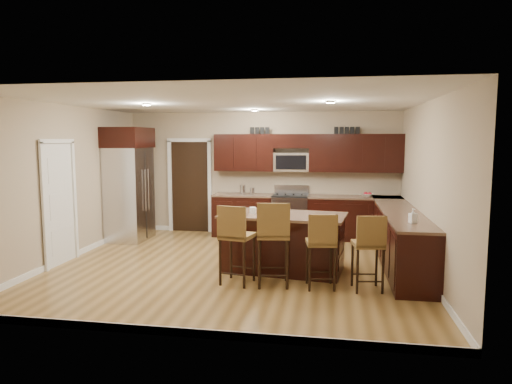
% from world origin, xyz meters
% --- Properties ---
extents(floor, '(6.00, 6.00, 0.00)m').
position_xyz_m(floor, '(0.00, 0.00, 0.00)').
color(floor, olive).
rests_on(floor, ground).
extents(ceiling, '(6.00, 6.00, 0.00)m').
position_xyz_m(ceiling, '(0.00, 0.00, 2.70)').
color(ceiling, silver).
rests_on(ceiling, wall_back).
extents(wall_back, '(6.00, 0.00, 6.00)m').
position_xyz_m(wall_back, '(0.00, 2.75, 1.35)').
color(wall_back, tan).
rests_on(wall_back, floor).
extents(wall_left, '(0.00, 5.50, 5.50)m').
position_xyz_m(wall_left, '(-3.00, 0.00, 1.35)').
color(wall_left, tan).
rests_on(wall_left, floor).
extents(wall_right, '(0.00, 5.50, 5.50)m').
position_xyz_m(wall_right, '(3.00, 0.00, 1.35)').
color(wall_right, tan).
rests_on(wall_right, floor).
extents(base_cabinets, '(4.02, 3.96, 0.92)m').
position_xyz_m(base_cabinets, '(1.90, 1.45, 0.46)').
color(base_cabinets, black).
rests_on(base_cabinets, floor).
extents(upper_cabinets, '(4.00, 0.33, 0.80)m').
position_xyz_m(upper_cabinets, '(1.04, 2.58, 1.84)').
color(upper_cabinets, black).
rests_on(upper_cabinets, wall_back).
extents(range, '(0.76, 0.64, 1.11)m').
position_xyz_m(range, '(0.68, 2.45, 0.47)').
color(range, silver).
rests_on(range, floor).
extents(microwave, '(0.76, 0.31, 0.40)m').
position_xyz_m(microwave, '(0.68, 2.60, 1.62)').
color(microwave, silver).
rests_on(microwave, upper_cabinets).
extents(doorway, '(0.85, 0.03, 2.06)m').
position_xyz_m(doorway, '(-1.65, 2.73, 1.03)').
color(doorway, black).
rests_on(doorway, floor).
extents(pantry_door, '(0.03, 0.80, 2.04)m').
position_xyz_m(pantry_door, '(-2.98, -0.30, 1.02)').
color(pantry_door, white).
rests_on(pantry_door, floor).
extents(letter_decor, '(2.20, 0.03, 0.15)m').
position_xyz_m(letter_decor, '(0.90, 2.58, 2.29)').
color(letter_decor, black).
rests_on(letter_decor, upper_cabinets).
extents(island, '(2.07, 1.27, 0.92)m').
position_xyz_m(island, '(0.79, -0.06, 0.43)').
color(island, black).
rests_on(island, floor).
extents(stool_left, '(0.52, 0.52, 1.17)m').
position_xyz_m(stool_left, '(0.18, -0.91, 0.73)').
color(stool_left, olive).
rests_on(stool_left, floor).
extents(stool_mid, '(0.52, 0.52, 1.23)m').
position_xyz_m(stool_mid, '(0.74, -0.91, 0.77)').
color(stool_mid, olive).
rests_on(stool_mid, floor).
extents(stool_right, '(0.46, 0.46, 1.09)m').
position_xyz_m(stool_right, '(1.42, -0.91, 0.68)').
color(stool_right, olive).
rests_on(stool_right, floor).
extents(refrigerator, '(0.79, 1.03, 2.35)m').
position_xyz_m(refrigerator, '(-2.62, 1.65, 1.20)').
color(refrigerator, silver).
rests_on(refrigerator, floor).
extents(floor_mat, '(0.88, 0.66, 0.01)m').
position_xyz_m(floor_mat, '(1.37, 1.90, 0.01)').
color(floor_mat, brown).
rests_on(floor_mat, floor).
extents(fruit_bowl, '(0.32, 0.32, 0.06)m').
position_xyz_m(fruit_bowl, '(2.28, 2.45, 0.95)').
color(fruit_bowl, silver).
rests_on(fruit_bowl, base_cabinets).
extents(soap_bottle, '(0.12, 0.12, 0.20)m').
position_xyz_m(soap_bottle, '(2.70, -0.52, 1.02)').
color(soap_bottle, '#B2B2B2').
rests_on(soap_bottle, base_cabinets).
extents(canister_tall, '(0.12, 0.12, 0.20)m').
position_xyz_m(canister_tall, '(-0.36, 2.45, 1.02)').
color(canister_tall, silver).
rests_on(canister_tall, base_cabinets).
extents(canister_short, '(0.11, 0.11, 0.14)m').
position_xyz_m(canister_short, '(-0.16, 2.45, 0.99)').
color(canister_short, silver).
rests_on(canister_short, base_cabinets).
extents(island_jar, '(0.10, 0.10, 0.10)m').
position_xyz_m(island_jar, '(0.29, -0.06, 0.97)').
color(island_jar, white).
rests_on(island_jar, island).
extents(stool_extra, '(0.46, 0.46, 1.09)m').
position_xyz_m(stool_extra, '(2.07, -0.91, 0.68)').
color(stool_extra, olive).
rests_on(stool_extra, floor).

